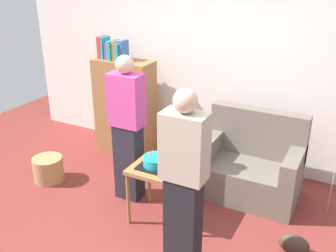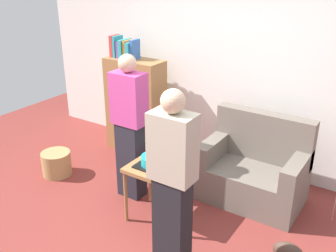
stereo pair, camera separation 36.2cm
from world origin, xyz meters
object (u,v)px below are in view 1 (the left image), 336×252
object	(u,v)px
person_blowing_candles	(128,129)
person_holding_cake	(184,183)
couch	(250,166)
wicker_basket	(48,169)
side_table	(156,174)
birthday_cake	(156,162)
handbag	(294,244)
bookshelf	(125,105)

from	to	relation	value
person_blowing_candles	person_holding_cake	world-z (taller)	same
couch	wicker_basket	bearing A→B (deg)	-159.13
side_table	wicker_basket	world-z (taller)	side_table
person_blowing_candles	birthday_cake	bearing A→B (deg)	-9.81
side_table	person_holding_cake	xyz separation A→B (m)	(0.53, -0.49, 0.31)
side_table	person_blowing_candles	size ratio (longest dim) A/B	0.38
birthday_cake	couch	bearing A→B (deg)	52.31
couch	person_holding_cake	bearing A→B (deg)	-97.20
couch	handbag	distance (m)	1.08
birthday_cake	wicker_basket	size ratio (longest dim) A/B	0.89
person_holding_cake	wicker_basket	distance (m)	2.25
person_holding_cake	bookshelf	bearing A→B (deg)	-19.44
couch	side_table	size ratio (longest dim) A/B	1.80
couch	person_blowing_candles	world-z (taller)	person_blowing_candles
person_holding_cake	wicker_basket	bearing A→B (deg)	10.66
bookshelf	side_table	world-z (taller)	bookshelf
bookshelf	birthday_cake	xyz separation A→B (m)	(1.15, -1.18, -0.02)
birthday_cake	wicker_basket	world-z (taller)	birthday_cake
person_holding_cake	wicker_basket	world-z (taller)	person_holding_cake
bookshelf	wicker_basket	bearing A→B (deg)	-109.49
bookshelf	handbag	bearing A→B (deg)	-23.05
couch	birthday_cake	xyz separation A→B (m)	(-0.71, -0.91, 0.32)
bookshelf	person_blowing_candles	world-z (taller)	person_blowing_candles
person_holding_cake	birthday_cake	bearing A→B (deg)	-17.36
couch	bookshelf	bearing A→B (deg)	171.90
person_holding_cake	handbag	size ratio (longest dim) A/B	5.82
wicker_basket	handbag	distance (m)	2.92
couch	person_holding_cake	size ratio (longest dim) A/B	0.67
birthday_cake	wicker_basket	bearing A→B (deg)	177.90
bookshelf	handbag	world-z (taller)	bookshelf
side_table	handbag	bearing A→B (deg)	4.39
side_table	wicker_basket	distance (m)	1.59
handbag	birthday_cake	bearing A→B (deg)	-175.61
birthday_cake	person_blowing_candles	xyz separation A→B (m)	(-0.47, 0.22, 0.17)
side_table	person_holding_cake	world-z (taller)	person_holding_cake
person_blowing_candles	handbag	bearing A→B (deg)	11.75
bookshelf	side_table	xyz separation A→B (m)	(1.15, -1.18, -0.16)
handbag	person_holding_cake	bearing A→B (deg)	-144.82
person_holding_cake	wicker_basket	xyz separation A→B (m)	(-2.07, 0.55, -0.68)
couch	handbag	size ratio (longest dim) A/B	3.93
couch	birthday_cake	size ratio (longest dim) A/B	3.44
birthday_cake	person_blowing_candles	size ratio (longest dim) A/B	0.20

